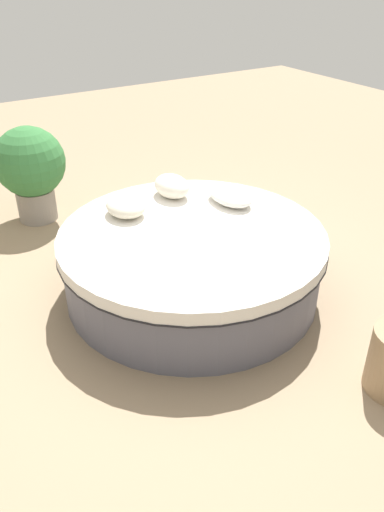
{
  "coord_description": "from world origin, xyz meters",
  "views": [
    {
      "loc": [
        -3.35,
        2.11,
        2.75
      ],
      "look_at": [
        0.0,
        0.0,
        0.37
      ],
      "focal_mm": 35.73,
      "sensor_mm": 36.0,
      "label": 1
    }
  ],
  "objects_px": {
    "throw_pillow_2": "(126,206)",
    "throw_pillow_0": "(230,195)",
    "round_bed": "(192,261)",
    "throw_pillow_1": "(172,186)",
    "planter": "(31,167)"
  },
  "relations": [
    {
      "from": "throw_pillow_2",
      "to": "planter",
      "type": "distance_m",
      "value": 1.68
    },
    {
      "from": "throw_pillow_0",
      "to": "planter",
      "type": "height_order",
      "value": "planter"
    },
    {
      "from": "round_bed",
      "to": "throw_pillow_2",
      "type": "relative_size",
      "value": 5.54
    },
    {
      "from": "round_bed",
      "to": "throw_pillow_0",
      "type": "bearing_deg",
      "value": -63.62
    },
    {
      "from": "round_bed",
      "to": "throw_pillow_2",
      "type": "xyz_separation_m",
      "value": [
        0.62,
        0.34,
        0.39
      ]
    },
    {
      "from": "round_bed",
      "to": "planter",
      "type": "bearing_deg",
      "value": 18.38
    },
    {
      "from": "round_bed",
      "to": "throw_pillow_1",
      "type": "xyz_separation_m",
      "value": [
        0.75,
        -0.23,
        0.41
      ]
    },
    {
      "from": "throw_pillow_0",
      "to": "throw_pillow_1",
      "type": "bearing_deg",
      "value": 42.89
    },
    {
      "from": "round_bed",
      "to": "throw_pillow_0",
      "type": "xyz_separation_m",
      "value": [
        0.32,
        -0.64,
        0.38
      ]
    },
    {
      "from": "throw_pillow_1",
      "to": "planter",
      "type": "relative_size",
      "value": 0.39
    },
    {
      "from": "round_bed",
      "to": "throw_pillow_0",
      "type": "distance_m",
      "value": 0.81
    },
    {
      "from": "throw_pillow_2",
      "to": "throw_pillow_0",
      "type": "bearing_deg",
      "value": -106.94
    },
    {
      "from": "throw_pillow_2",
      "to": "planter",
      "type": "bearing_deg",
      "value": 13.93
    },
    {
      "from": "throw_pillow_0",
      "to": "throw_pillow_1",
      "type": "height_order",
      "value": "throw_pillow_1"
    },
    {
      "from": "throw_pillow_2",
      "to": "round_bed",
      "type": "bearing_deg",
      "value": -150.95
    }
  ]
}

